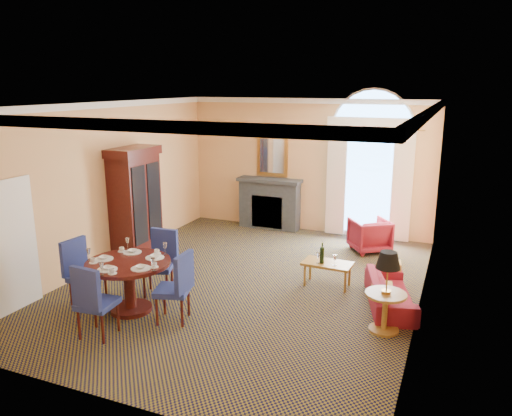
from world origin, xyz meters
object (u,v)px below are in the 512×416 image
at_px(dining_table, 129,274).
at_px(side_table, 387,282).
at_px(sofa, 390,292).
at_px(armchair, 370,235).
at_px(armoire, 135,205).
at_px(coffee_table, 327,264).

distance_m(dining_table, side_table, 3.94).
xyz_separation_m(sofa, side_table, (0.05, -0.92, 0.52)).
bearing_deg(armchair, sofa, 72.12).
distance_m(armoire, sofa, 5.36).
xyz_separation_m(armoire, coffee_table, (4.11, -0.07, -0.68)).
xyz_separation_m(armchair, side_table, (0.86, -3.57, 0.41)).
relative_size(coffee_table, side_table, 0.74).
distance_m(armoire, armchair, 5.02).
bearing_deg(sofa, dining_table, 98.89).
relative_size(dining_table, side_table, 1.10).
distance_m(armchair, side_table, 3.69).
bearing_deg(dining_table, sofa, 25.15).
bearing_deg(armoire, dining_table, -56.84).
bearing_deg(side_table, sofa, 93.12).
bearing_deg(side_table, dining_table, -167.32).
bearing_deg(sofa, armchair, 0.71).
height_order(armoire, side_table, armoire).
distance_m(armchair, coffee_table, 2.27).
height_order(armoire, coffee_table, armoire).
xyz_separation_m(armchair, coffee_table, (-0.36, -2.24, 0.06)).
distance_m(armoire, coffee_table, 4.16).
bearing_deg(dining_table, coffee_table, 39.73).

